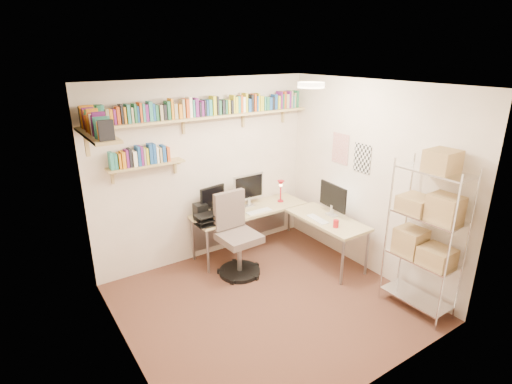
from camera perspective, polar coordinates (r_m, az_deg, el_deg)
ground at (r=4.91m, az=1.71°, el=-15.52°), size 3.20×3.20×0.00m
room_shell at (r=4.22m, az=1.97°, el=1.99°), size 3.24×3.04×2.52m
wall_shelves at (r=5.02m, az=-10.78°, el=10.07°), size 3.12×1.09×0.80m
corner_desk at (r=5.62m, az=1.03°, el=-3.09°), size 1.87×1.73×1.15m
office_chair at (r=5.29m, az=-2.80°, el=-6.94°), size 0.58×0.59×1.10m
wire_rack at (r=4.66m, az=23.40°, el=-3.72°), size 0.39×0.77×1.89m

